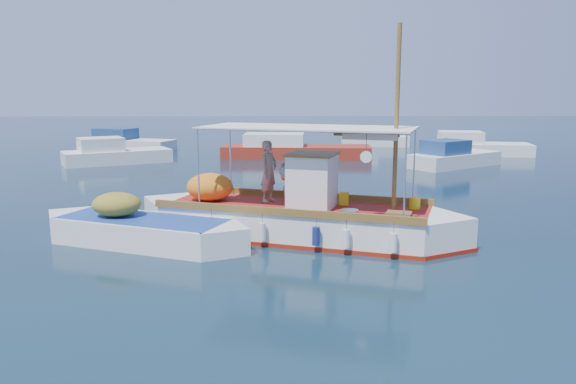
{
  "coord_description": "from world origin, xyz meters",
  "views": [
    {
      "loc": [
        -0.65,
        -16.29,
        4.45
      ],
      "look_at": [
        -0.46,
        0.0,
        1.47
      ],
      "focal_mm": 35.0,
      "sensor_mm": 36.0,
      "label": 1
    }
  ],
  "objects": [
    {
      "name": "bg_boat_far_n",
      "position": [
        6.7,
        28.52,
        0.49
      ],
      "size": [
        5.55,
        2.86,
        1.8
      ],
      "rotation": [
        0.0,
        0.0,
        -0.17
      ],
      "color": "silver",
      "rests_on": "ground"
    },
    {
      "name": "dinghy",
      "position": [
        -4.78,
        -0.33,
        0.35
      ],
      "size": [
        6.44,
        3.65,
        1.69
      ],
      "rotation": [
        0.0,
        0.0,
        -0.38
      ],
      "color": "white",
      "rests_on": "ground"
    },
    {
      "name": "bg_boat_n",
      "position": [
        0.02,
        20.69,
        0.49
      ],
      "size": [
        9.88,
        3.46,
        1.8
      ],
      "rotation": [
        0.0,
        0.0,
        -0.07
      ],
      "color": "maroon",
      "rests_on": "ground"
    },
    {
      "name": "bg_boat_nw",
      "position": [
        -10.9,
        17.93,
        0.49
      ],
      "size": [
        6.66,
        5.02,
        1.8
      ],
      "rotation": [
        0.0,
        0.0,
        0.48
      ],
      "color": "silver",
      "rests_on": "ground"
    },
    {
      "name": "bg_boat_far_w",
      "position": [
        -12.33,
        25.72,
        0.49
      ],
      "size": [
        7.4,
        4.59,
        1.8
      ],
      "rotation": [
        0.0,
        0.0,
        -0.35
      ],
      "color": "silver",
      "rests_on": "ground"
    },
    {
      "name": "bg_boat_e",
      "position": [
        12.61,
        22.35,
        0.49
      ],
      "size": [
        7.55,
        3.74,
        1.8
      ],
      "rotation": [
        0.0,
        0.0,
        -0.16
      ],
      "color": "silver",
      "rests_on": "ground"
    },
    {
      "name": "bg_boat_ne",
      "position": [
        9.35,
        16.17,
        0.49
      ],
      "size": [
        6.15,
        5.24,
        1.8
      ],
      "rotation": [
        0.0,
        0.0,
        0.61
      ],
      "color": "silver",
      "rests_on": "ground"
    },
    {
      "name": "ground",
      "position": [
        0.0,
        0.0,
        0.0
      ],
      "size": [
        160.0,
        160.0,
        0.0
      ],
      "primitive_type": "plane",
      "color": "black",
      "rests_on": "ground"
    },
    {
      "name": "fishing_caique",
      "position": [
        -0.29,
        0.43,
        0.57
      ],
      "size": [
        10.01,
        5.21,
        6.45
      ],
      "rotation": [
        0.0,
        0.0,
        -0.33
      ],
      "color": "white",
      "rests_on": "ground"
    }
  ]
}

